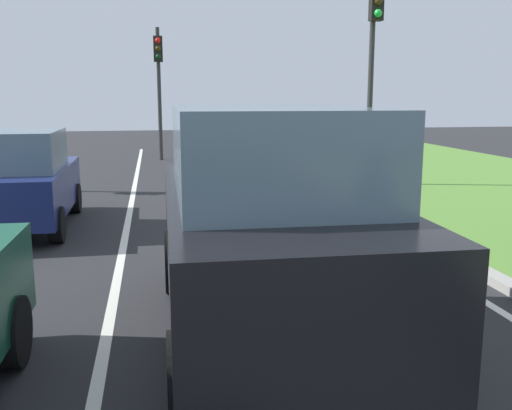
# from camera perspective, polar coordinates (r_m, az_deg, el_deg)

# --- Properties ---
(ground_plane) EXTENTS (60.00, 60.00, 0.00)m
(ground_plane) POSITION_cam_1_polar(r_m,az_deg,el_deg) (10.35, -8.96, -2.54)
(ground_plane) COLOR #262628
(lane_line_center) EXTENTS (0.12, 32.00, 0.01)m
(lane_line_center) POSITION_cam_1_polar(r_m,az_deg,el_deg) (10.37, -12.84, -2.65)
(lane_line_center) COLOR silver
(lane_line_center) RESTS_ON ground
(lane_line_right_edge) EXTENTS (0.12, 32.00, 0.01)m
(lane_line_right_edge) POSITION_cam_1_polar(r_m,az_deg,el_deg) (11.02, 10.10, -1.75)
(lane_line_right_edge) COLOR silver
(lane_line_right_edge) RESTS_ON ground
(curb_right) EXTENTS (0.24, 48.00, 0.12)m
(curb_right) POSITION_cam_1_polar(r_m,az_deg,el_deg) (11.19, 12.52, -1.35)
(curb_right) COLOR #9E9B93
(curb_right) RESTS_ON ground
(car_suv_ahead) EXTENTS (2.03, 4.53, 2.28)m
(car_suv_ahead) POSITION_cam_1_polar(r_m,az_deg,el_deg) (5.47, 1.14, -1.97)
(car_suv_ahead) COLOR black
(car_suv_ahead) RESTS_ON ground
(car_hatchback_far) EXTENTS (1.77, 3.72, 1.78)m
(car_hatchback_far) POSITION_cam_1_polar(r_m,az_deg,el_deg) (11.07, -22.45, 2.28)
(car_hatchback_far) COLOR navy
(car_hatchback_far) RESTS_ON ground
(traffic_light_near_right) EXTENTS (0.32, 0.50, 5.25)m
(traffic_light_near_right) POSITION_cam_1_polar(r_m,az_deg,el_deg) (15.31, 11.63, 15.20)
(traffic_light_near_right) COLOR #2D2D2D
(traffic_light_near_right) RESTS_ON ground
(traffic_light_far_median) EXTENTS (0.32, 0.50, 4.77)m
(traffic_light_far_median) POSITION_cam_1_polar(r_m,az_deg,el_deg) (21.50, -9.68, 12.91)
(traffic_light_far_median) COLOR #2D2D2D
(traffic_light_far_median) RESTS_ON ground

